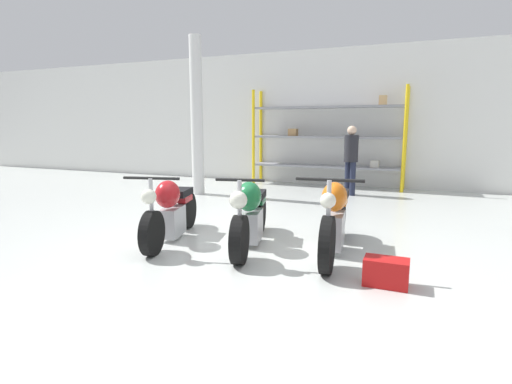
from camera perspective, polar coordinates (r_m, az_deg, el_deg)
ground_plane at (r=5.31m, az=-1.67°, el=-8.14°), size 30.00×30.00×0.00m
back_wall at (r=11.01m, az=11.81°, el=10.32°), size 30.00×0.08×3.60m
shelving_rack at (r=10.70m, az=10.19°, el=7.81°), size 3.98×0.63×2.55m
support_pillar at (r=9.44m, az=-8.45°, el=10.58°), size 0.28×0.28×3.60m
motorcycle_red at (r=5.73m, az=-12.02°, el=-2.55°), size 0.79×1.91×0.99m
motorcycle_green at (r=5.34m, az=-0.83°, el=-3.21°), size 0.74×2.02×1.01m
motorcycle_orange at (r=5.11m, az=11.17°, el=-3.71°), size 0.73×2.09×1.05m
person_browsing at (r=9.47m, az=13.41°, el=5.18°), size 0.45×0.45×1.60m
toolbox at (r=4.33m, az=18.08°, el=-10.82°), size 0.44×0.26×0.28m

